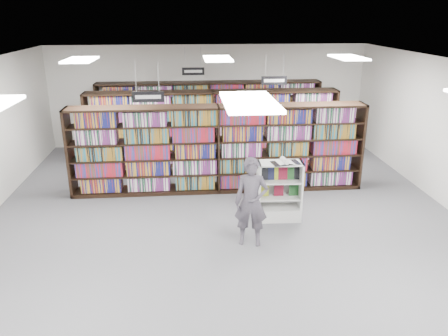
{
  "coord_description": "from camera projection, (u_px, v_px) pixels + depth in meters",
  "views": [
    {
      "loc": [
        -0.73,
        -7.96,
        4.14
      ],
      "look_at": [
        0.01,
        0.5,
        1.1
      ],
      "focal_mm": 35.0,
      "sensor_mm": 36.0,
      "label": 1
    }
  ],
  "objects": [
    {
      "name": "floor",
      "position": [
        226.0,
        227.0,
        8.92
      ],
      "size": [
        12.0,
        12.0,
        0.0
      ],
      "primitive_type": "plane",
      "color": "#525257",
      "rests_on": "ground"
    },
    {
      "name": "ceiling",
      "position": [
        226.0,
        67.0,
        7.84
      ],
      "size": [
        10.0,
        12.0,
        0.1
      ],
      "primitive_type": "cube",
      "color": "white",
      "rests_on": "wall_back"
    },
    {
      "name": "wall_back",
      "position": [
        209.0,
        96.0,
        14.0
      ],
      "size": [
        10.0,
        0.1,
        3.2
      ],
      "primitive_type": "cube",
      "color": "white",
      "rests_on": "ground"
    },
    {
      "name": "bookshelf_row_near",
      "position": [
        218.0,
        149.0,
        10.44
      ],
      "size": [
        7.0,
        0.6,
        2.1
      ],
      "color": "black",
      "rests_on": "floor"
    },
    {
      "name": "bookshelf_row_mid",
      "position": [
        213.0,
        128.0,
        12.31
      ],
      "size": [
        7.0,
        0.6,
        2.1
      ],
      "color": "black",
      "rests_on": "floor"
    },
    {
      "name": "bookshelf_row_far",
      "position": [
        210.0,
        115.0,
        13.91
      ],
      "size": [
        7.0,
        0.6,
        2.1
      ],
      "color": "black",
      "rests_on": "floor"
    },
    {
      "name": "aisle_sign_left",
      "position": [
        148.0,
        96.0,
        8.88
      ],
      "size": [
        0.65,
        0.02,
        0.8
      ],
      "color": "#B2B2B7",
      "rests_on": "ceiling"
    },
    {
      "name": "aisle_sign_right",
      "position": [
        274.0,
        80.0,
        11.0
      ],
      "size": [
        0.65,
        0.02,
        0.8
      ],
      "color": "#B2B2B7",
      "rests_on": "ceiling"
    },
    {
      "name": "aisle_sign_center",
      "position": [
        193.0,
        71.0,
        12.71
      ],
      "size": [
        0.65,
        0.02,
        0.8
      ],
      "color": "#B2B2B7",
      "rests_on": "ceiling"
    },
    {
      "name": "troffer_front_center",
      "position": [
        249.0,
        102.0,
        5.04
      ],
      "size": [
        0.6,
        1.2,
        0.04
      ],
      "primitive_type": "cube",
      "color": "white",
      "rests_on": "ceiling"
    },
    {
      "name": "troffer_back_left",
      "position": [
        80.0,
        60.0,
        9.48
      ],
      "size": [
        0.6,
        1.2,
        0.04
      ],
      "primitive_type": "cube",
      "color": "white",
      "rests_on": "ceiling"
    },
    {
      "name": "troffer_back_center",
      "position": [
        218.0,
        59.0,
        9.73
      ],
      "size": [
        0.6,
        1.2,
        0.04
      ],
      "primitive_type": "cube",
      "color": "white",
      "rests_on": "ceiling"
    },
    {
      "name": "troffer_back_right",
      "position": [
        348.0,
        57.0,
        9.97
      ],
      "size": [
        0.6,
        1.2,
        0.04
      ],
      "primitive_type": "cube",
      "color": "white",
      "rests_on": "ceiling"
    },
    {
      "name": "endcap_display",
      "position": [
        279.0,
        199.0,
        9.15
      ],
      "size": [
        0.92,
        0.49,
        1.27
      ],
      "rotation": [
        0.0,
        0.0,
        -0.04
      ],
      "color": "silver",
      "rests_on": "floor"
    },
    {
      "name": "open_book",
      "position": [
        285.0,
        162.0,
        8.77
      ],
      "size": [
        0.6,
        0.4,
        0.13
      ],
      "rotation": [
        0.0,
        0.0,
        0.15
      ],
      "color": "black",
      "rests_on": "endcap_display"
    },
    {
      "name": "shopper",
      "position": [
        251.0,
        202.0,
        8.01
      ],
      "size": [
        0.69,
        0.52,
        1.7
      ],
      "primitive_type": "imported",
      "rotation": [
        0.0,
        0.0,
        -0.2
      ],
      "color": "#4A454F",
      "rests_on": "floor"
    }
  ]
}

